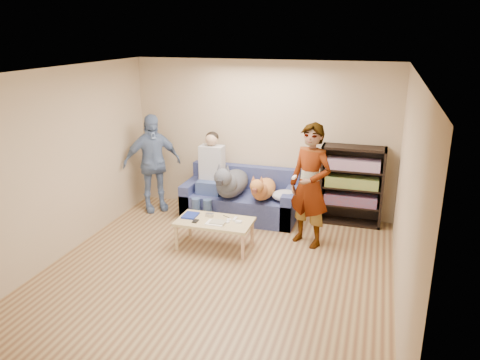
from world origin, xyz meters
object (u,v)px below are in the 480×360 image
(person_standing_left, at_px, (152,163))
(dog_tan, at_px, (263,189))
(person_standing_right, at_px, (310,186))
(camera_silver, at_px, (210,215))
(coffee_table, at_px, (215,223))
(dog_gray, at_px, (231,183))
(person_seated, at_px, (210,172))
(bookshelf, at_px, (352,184))
(sofa, at_px, (241,200))
(notebook_blue, at_px, (190,215))

(person_standing_left, xyz_separation_m, dog_tan, (1.99, -0.08, -0.25))
(person_standing_right, relative_size, camera_silver, 16.57)
(person_standing_right, height_order, person_standing_left, person_standing_right)
(camera_silver, relative_size, coffee_table, 0.10)
(coffee_table, bearing_deg, dog_gray, 94.56)
(person_seated, bearing_deg, person_standing_left, -178.82)
(dog_gray, xyz_separation_m, bookshelf, (1.91, 0.47, 0.01))
(dog_tan, relative_size, bookshelf, 0.88)
(sofa, bearing_deg, dog_tan, -27.88)
(notebook_blue, bearing_deg, coffee_table, -7.13)
(sofa, relative_size, dog_gray, 1.49)
(person_standing_left, relative_size, dog_gray, 1.34)
(person_seated, relative_size, coffee_table, 1.34)
(person_standing_left, relative_size, sofa, 0.90)
(dog_tan, height_order, coffee_table, dog_tan)
(person_standing_left, distance_m, notebook_blue, 1.61)
(dog_gray, xyz_separation_m, dog_tan, (0.54, 0.01, -0.06))
(person_standing_right, bearing_deg, sofa, 175.92)
(notebook_blue, height_order, dog_gray, dog_gray)
(person_standing_left, height_order, camera_silver, person_standing_left)
(notebook_blue, relative_size, coffee_table, 0.24)
(person_standing_left, distance_m, dog_gray, 1.47)
(notebook_blue, height_order, sofa, sofa)
(notebook_blue, relative_size, person_seated, 0.18)
(person_standing_left, bearing_deg, dog_gray, -44.42)
(notebook_blue, bearing_deg, person_standing_left, 136.94)
(dog_gray, bearing_deg, coffee_table, -85.44)
(sofa, bearing_deg, bookshelf, 7.40)
(person_seated, xyz_separation_m, dog_gray, (0.40, -0.11, -0.11))
(dog_tan, height_order, bookshelf, bookshelf)
(person_standing_right, xyz_separation_m, camera_silver, (-1.41, -0.40, -0.47))
(dog_tan, distance_m, coffee_table, 1.15)
(person_seated, distance_m, bookshelf, 2.33)
(dog_tan, bearing_deg, person_standing_left, 177.75)
(camera_silver, relative_size, bookshelf, 0.08)
(person_standing_left, bearing_deg, camera_silver, -76.15)
(person_seated, bearing_deg, coffee_table, -67.12)
(dog_tan, relative_size, coffee_table, 1.03)
(person_seated, height_order, coffee_table, person_seated)
(person_standing_right, height_order, sofa, person_standing_right)
(bookshelf, bearing_deg, person_standing_left, -173.52)
(dog_tan, xyz_separation_m, bookshelf, (1.37, 0.46, 0.07))
(person_seated, xyz_separation_m, coffee_table, (0.48, -1.13, -0.40))
(dog_gray, height_order, coffee_table, dog_gray)
(coffee_table, height_order, bookshelf, bookshelf)
(person_standing_left, height_order, dog_tan, person_standing_left)
(notebook_blue, distance_m, sofa, 1.29)
(person_standing_left, xyz_separation_m, bookshelf, (3.36, 0.38, -0.18))
(dog_tan, bearing_deg, bookshelf, 18.56)
(dog_gray, bearing_deg, person_seated, 165.12)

